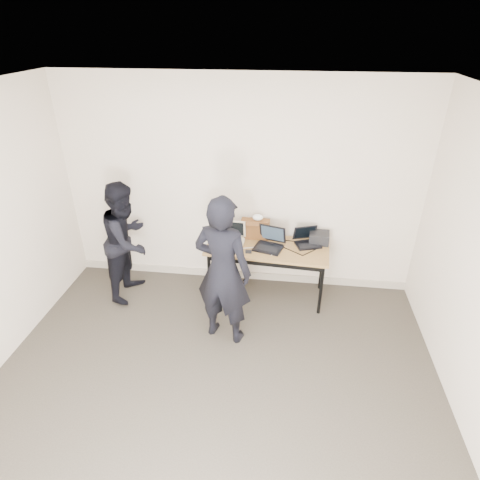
% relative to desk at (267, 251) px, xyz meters
% --- Properties ---
extents(room, '(4.60, 4.60, 2.80)m').
position_rel_desk_xyz_m(room, '(-0.41, -1.89, 0.69)').
color(room, '#39342C').
rests_on(room, ground).
extents(desk, '(1.54, 0.75, 0.72)m').
position_rel_desk_xyz_m(desk, '(0.00, 0.00, 0.00)').
color(desk, olive).
rests_on(desk, ground).
extents(laptop_beige, '(0.36, 0.35, 0.27)m').
position_rel_desk_xyz_m(laptop_beige, '(-0.47, 0.02, 0.11)').
color(laptop_beige, beige).
rests_on(laptop_beige, desk).
extents(laptop_center, '(0.41, 0.40, 0.26)m').
position_rel_desk_xyz_m(laptop_center, '(0.02, 0.00, 0.12)').
color(laptop_center, black).
rests_on(laptop_center, desk).
extents(laptop_right, '(0.37, 0.36, 0.22)m').
position_rel_desk_xyz_m(laptop_right, '(0.48, 0.14, 0.11)').
color(laptop_right, black).
rests_on(laptop_right, desk).
extents(leather_satchel, '(0.36, 0.19, 0.25)m').
position_rel_desk_xyz_m(leather_satchel, '(-0.18, 0.23, 0.19)').
color(leather_satchel, brown).
rests_on(leather_satchel, desk).
extents(tissue, '(0.14, 0.11, 0.08)m').
position_rel_desk_xyz_m(tissue, '(-0.15, 0.23, 0.34)').
color(tissue, white).
rests_on(tissue, leather_satchel).
extents(equipment_box, '(0.26, 0.22, 0.14)m').
position_rel_desk_xyz_m(equipment_box, '(0.63, 0.19, 0.13)').
color(equipment_box, black).
rests_on(equipment_box, desk).
extents(power_brick, '(0.08, 0.05, 0.03)m').
position_rel_desk_xyz_m(power_brick, '(-0.22, -0.17, 0.07)').
color(power_brick, black).
rests_on(power_brick, desk).
extents(cables, '(0.99, 0.41, 0.01)m').
position_rel_desk_xyz_m(cables, '(0.16, -0.03, 0.06)').
color(cables, black).
rests_on(cables, desk).
extents(person_typist, '(0.71, 0.55, 1.72)m').
position_rel_desk_xyz_m(person_typist, '(-0.42, -0.83, 0.20)').
color(person_typist, black).
rests_on(person_typist, ground).
extents(person_observer, '(0.66, 0.80, 1.53)m').
position_rel_desk_xyz_m(person_observer, '(-1.74, -0.14, 0.11)').
color(person_observer, black).
rests_on(person_observer, ground).
extents(baseboard, '(4.50, 0.03, 0.10)m').
position_rel_desk_xyz_m(baseboard, '(-0.41, 0.35, -0.61)').
color(baseboard, '#AFA391').
rests_on(baseboard, ground).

